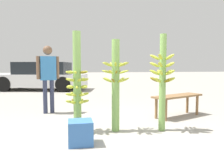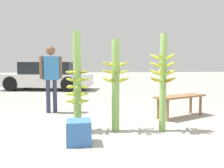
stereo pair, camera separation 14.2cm
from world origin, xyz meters
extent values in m
plane|color=#9E998E|center=(0.00, 0.00, 0.00)|extent=(80.00, 80.00, 0.00)
cylinder|color=#7AA851|center=(-0.70, 0.41, 0.86)|extent=(0.13, 0.13, 1.73)
ellipsoid|color=#ADB733|center=(-0.83, 0.37, 1.04)|extent=(0.15, 0.09, 0.06)
ellipsoid|color=#ADB733|center=(-0.73, 0.28, 1.04)|extent=(0.07, 0.15, 0.06)
ellipsoid|color=#736414|center=(-0.60, 0.32, 1.04)|extent=(0.14, 0.13, 0.06)
ellipsoid|color=#ADB733|center=(-0.57, 0.45, 1.04)|extent=(0.15, 0.09, 0.06)
ellipsoid|color=#ADB733|center=(-0.67, 0.54, 1.04)|extent=(0.07, 0.15, 0.06)
ellipsoid|color=#ADB733|center=(-0.80, 0.50, 1.04)|extent=(0.14, 0.13, 0.06)
ellipsoid|color=#ADB733|center=(-0.67, 0.28, 0.91)|extent=(0.08, 0.15, 0.07)
ellipsoid|color=#ADB733|center=(-0.57, 0.38, 0.91)|extent=(0.15, 0.08, 0.07)
ellipsoid|color=#ADB733|center=(-0.61, 0.50, 0.91)|extent=(0.13, 0.14, 0.07)
ellipsoid|color=#ADB733|center=(-0.73, 0.54, 0.91)|extent=(0.08, 0.15, 0.07)
ellipsoid|color=#ADB733|center=(-0.83, 0.45, 0.91)|extent=(0.15, 0.08, 0.07)
ellipsoid|color=#ADB733|center=(-0.79, 0.32, 0.91)|extent=(0.13, 0.14, 0.07)
ellipsoid|color=#ADB733|center=(-0.81, 0.48, 0.79)|extent=(0.14, 0.12, 0.06)
ellipsoid|color=#ADB733|center=(-0.82, 0.35, 0.79)|extent=(0.15, 0.10, 0.06)
ellipsoid|color=#ADB733|center=(-0.71, 0.28, 0.79)|extent=(0.05, 0.14, 0.06)
ellipsoid|color=#ADB733|center=(-0.59, 0.34, 0.79)|extent=(0.14, 0.12, 0.06)
ellipsoid|color=#ADB733|center=(-0.58, 0.47, 0.79)|extent=(0.15, 0.10, 0.06)
ellipsoid|color=#ADB733|center=(-0.69, 0.54, 0.79)|extent=(0.05, 0.14, 0.06)
ellipsoid|color=#ADB733|center=(-0.76, 0.29, 0.66)|extent=(0.11, 0.15, 0.07)
ellipsoid|color=#ADB733|center=(-0.63, 0.30, 0.66)|extent=(0.12, 0.15, 0.07)
ellipsoid|color=#ADB733|center=(-0.57, 0.42, 0.66)|extent=(0.15, 0.05, 0.07)
ellipsoid|color=#ADB733|center=(-0.64, 0.53, 0.66)|extent=(0.11, 0.15, 0.07)
ellipsoid|color=#ADB733|center=(-0.77, 0.52, 0.66)|extent=(0.12, 0.15, 0.07)
ellipsoid|color=#ADB733|center=(-0.83, 0.40, 0.66)|extent=(0.15, 0.05, 0.07)
ellipsoid|color=#ADB733|center=(-0.77, 0.30, 0.53)|extent=(0.12, 0.15, 0.07)
ellipsoid|color=#ADB733|center=(-0.64, 0.29, 0.53)|extent=(0.11, 0.15, 0.07)
ellipsoid|color=#ADB733|center=(-0.57, 0.41, 0.53)|extent=(0.15, 0.05, 0.07)
ellipsoid|color=#ADB733|center=(-0.63, 0.52, 0.53)|extent=(0.12, 0.15, 0.07)
ellipsoid|color=#736414|center=(-0.76, 0.53, 0.53)|extent=(0.11, 0.15, 0.07)
ellipsoid|color=#ADB733|center=(-0.83, 0.42, 0.53)|extent=(0.15, 0.05, 0.07)
cylinder|color=#7AA851|center=(-0.04, 0.33, 0.80)|extent=(0.14, 0.14, 1.59)
ellipsoid|color=#ADB733|center=(-0.07, 0.18, 1.17)|extent=(0.08, 0.19, 0.10)
ellipsoid|color=#ADB733|center=(0.05, 0.21, 1.17)|extent=(0.15, 0.17, 0.10)
ellipsoid|color=#ADB733|center=(0.11, 0.33, 1.17)|extent=(0.19, 0.04, 0.10)
ellipsoid|color=#ADB733|center=(0.05, 0.45, 1.17)|extent=(0.14, 0.17, 0.10)
ellipsoid|color=#ADB733|center=(-0.08, 0.48, 1.17)|extent=(0.08, 0.19, 0.10)
ellipsoid|color=#ADB733|center=(-0.18, 0.40, 1.17)|extent=(0.19, 0.11, 0.10)
ellipsoid|color=#ADB733|center=(-0.18, 0.27, 1.17)|extent=(0.19, 0.12, 0.10)
ellipsoid|color=#736414|center=(0.04, 0.46, 1.04)|extent=(0.13, 0.18, 0.08)
ellipsoid|color=#736414|center=(-0.09, 0.48, 1.04)|extent=(0.10, 0.19, 0.08)
ellipsoid|color=#ADB733|center=(-0.19, 0.38, 1.04)|extent=(0.19, 0.10, 0.08)
ellipsoid|color=#ADB733|center=(-0.17, 0.25, 1.04)|extent=(0.18, 0.13, 0.08)
ellipsoid|color=#736414|center=(-0.06, 0.18, 1.04)|extent=(0.06, 0.19, 0.08)
ellipsoid|color=#ADB733|center=(0.07, 0.22, 1.04)|extent=(0.16, 0.16, 0.08)
ellipsoid|color=#ADB733|center=(0.11, 0.35, 1.04)|extent=(0.19, 0.06, 0.08)
ellipsoid|color=#ADB733|center=(-0.16, 0.43, 0.90)|extent=(0.17, 0.15, 0.11)
ellipsoid|color=#ADB733|center=(-0.19, 0.30, 0.90)|extent=(0.19, 0.07, 0.11)
ellipsoid|color=#736414|center=(-0.11, 0.20, 0.90)|extent=(0.12, 0.18, 0.11)
ellipsoid|color=#ADB733|center=(0.02, 0.19, 0.90)|extent=(0.11, 0.19, 0.11)
ellipsoid|color=#ADB733|center=(0.10, 0.29, 0.90)|extent=(0.19, 0.08, 0.11)
ellipsoid|color=#ADB733|center=(0.08, 0.42, 0.90)|extent=(0.17, 0.14, 0.11)
ellipsoid|color=#ADB733|center=(-0.04, 0.48, 0.90)|extent=(0.04, 0.19, 0.11)
cylinder|color=#7AA851|center=(0.77, 0.21, 0.85)|extent=(0.11, 0.11, 1.69)
ellipsoid|color=#ADB733|center=(0.84, 0.09, 1.29)|extent=(0.14, 0.19, 0.13)
ellipsoid|color=#ADB733|center=(0.91, 0.24, 1.29)|extent=(0.20, 0.09, 0.13)
ellipsoid|color=#736414|center=(0.79, 0.35, 1.29)|extent=(0.07, 0.20, 0.13)
ellipsoid|color=#ADB733|center=(0.65, 0.27, 1.29)|extent=(0.20, 0.12, 0.13)
ellipsoid|color=#ADB733|center=(0.68, 0.11, 1.29)|extent=(0.17, 0.18, 0.13)
ellipsoid|color=#ADB733|center=(0.64, 0.26, 1.16)|extent=(0.20, 0.12, 0.12)
ellipsoid|color=#ADB733|center=(0.68, 0.10, 1.16)|extent=(0.16, 0.18, 0.12)
ellipsoid|color=#ADB733|center=(0.85, 0.09, 1.16)|extent=(0.15, 0.19, 0.12)
ellipsoid|color=#ADB733|center=(0.91, 0.25, 1.16)|extent=(0.20, 0.10, 0.12)
ellipsoid|color=#736414|center=(0.78, 0.35, 1.16)|extent=(0.06, 0.20, 0.12)
ellipsoid|color=#ADB733|center=(0.90, 0.26, 1.03)|extent=(0.20, 0.11, 0.13)
ellipsoid|color=#ADB733|center=(0.77, 0.35, 1.03)|extent=(0.06, 0.19, 0.13)
ellipsoid|color=#ADB733|center=(0.64, 0.25, 1.03)|extent=(0.20, 0.11, 0.13)
ellipsoid|color=#ADB733|center=(0.69, 0.10, 1.03)|extent=(0.15, 0.19, 0.13)
ellipsoid|color=#ADB733|center=(0.86, 0.10, 1.03)|extent=(0.16, 0.19, 0.13)
ellipsoid|color=#ADB733|center=(0.91, 0.20, 0.90)|extent=(0.20, 0.06, 0.12)
ellipsoid|color=#ADB733|center=(0.82, 0.34, 0.90)|extent=(0.12, 0.20, 0.12)
ellipsoid|color=#736414|center=(0.66, 0.30, 0.90)|extent=(0.18, 0.16, 0.12)
ellipsoid|color=#ADB733|center=(0.65, 0.14, 0.90)|extent=(0.19, 0.15, 0.12)
ellipsoid|color=#736414|center=(0.81, 0.08, 0.90)|extent=(0.10, 0.20, 0.12)
cylinder|color=#2D334C|center=(-1.42, 2.07, 0.40)|extent=(0.13, 0.13, 0.81)
cylinder|color=#2D334C|center=(-1.26, 2.11, 0.40)|extent=(0.13, 0.13, 0.81)
cube|color=#3372B2|center=(-1.34, 2.09, 1.09)|extent=(0.39, 0.26, 0.57)
cylinder|color=brown|center=(-1.56, 2.02, 1.11)|extent=(0.11, 0.11, 0.54)
cylinder|color=brown|center=(-1.12, 2.15, 1.11)|extent=(0.11, 0.11, 0.54)
sphere|color=brown|center=(-1.34, 2.09, 1.52)|extent=(0.22, 0.22, 0.22)
cube|color=olive|center=(1.56, 1.15, 0.47)|extent=(1.35, 0.87, 0.04)
cylinder|color=olive|center=(1.02, 1.07, 0.23)|extent=(0.06, 0.06, 0.45)
cylinder|color=olive|center=(2.00, 1.49, 0.23)|extent=(0.06, 0.06, 0.45)
cylinder|color=olive|center=(1.12, 0.82, 0.23)|extent=(0.06, 0.06, 0.45)
cylinder|color=olive|center=(2.11, 1.24, 0.23)|extent=(0.06, 0.06, 0.45)
cube|color=silver|center=(-2.26, 7.65, 0.48)|extent=(4.66, 2.76, 0.59)
cube|color=black|center=(-2.09, 7.61, 1.06)|extent=(2.72, 2.17, 0.57)
cylinder|color=black|center=(-3.76, 7.17, 0.34)|extent=(0.71, 0.35, 0.69)
cylinder|color=black|center=(-3.38, 8.76, 0.34)|extent=(0.71, 0.35, 0.69)
cylinder|color=black|center=(-1.13, 6.54, 0.34)|extent=(0.71, 0.35, 0.69)
cylinder|color=black|center=(-0.75, 8.13, 0.34)|extent=(0.71, 0.35, 0.69)
cube|color=#386BB2|center=(-0.68, -0.22, 0.18)|extent=(0.35, 0.35, 0.35)
camera|label=1|loc=(-0.81, -3.36, 1.13)|focal=35.00mm
camera|label=2|loc=(-0.67, -3.39, 1.13)|focal=35.00mm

